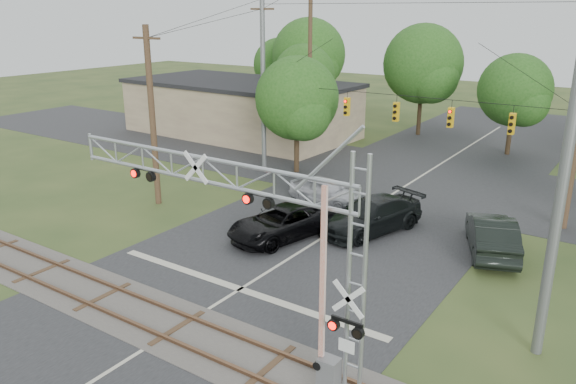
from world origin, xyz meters
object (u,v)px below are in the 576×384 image
Objects in this scene: traffic_signal_span at (412,103)px; sedan_silver at (326,191)px; crossing_gantry at (256,235)px; car_dark at (372,215)px; commercial_building at (240,108)px; pickup_black at (282,223)px.

traffic_signal_span is 4.31× the size of sedan_silver.
crossing_gantry is 2.42× the size of sedan_silver.
crossing_gantry reaches higher than car_dark.
commercial_building reaches higher than car_dark.
pickup_black reaches higher than sedan_silver.
commercial_building is (-22.38, 27.10, -2.20)m from crossing_gantry.
traffic_signal_span is at bearing -38.71° from sedan_silver.
commercial_building is at bearing 58.47° from sedan_silver.
sedan_silver is (-4.06, 2.42, -0.08)m from car_dark.
pickup_black is 0.96× the size of car_dark.
car_dark is at bearing 100.34° from crossing_gantry.
sedan_silver is (-3.44, -3.50, -4.88)m from traffic_signal_span.
car_dark is 4.72m from sedan_silver.
pickup_black is 4.58m from car_dark.
traffic_signal_span is at bearing 98.93° from crossing_gantry.
commercial_building reaches higher than sedan_silver.
crossing_gantry reaches higher than sedan_silver.
pickup_black is (-2.66, -9.11, -4.87)m from traffic_signal_span.
car_dark reaches higher than sedan_silver.
crossing_gantry is 11.43m from pickup_black.
car_dark is at bearing 58.94° from pickup_black.
traffic_signal_span is at bearing 88.35° from pickup_black.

